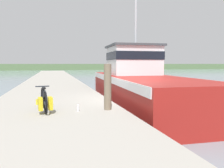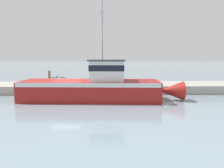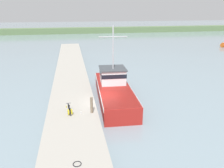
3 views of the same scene
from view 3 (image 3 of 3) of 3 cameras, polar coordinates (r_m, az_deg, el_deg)
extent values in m
plane|color=gray|center=(22.16, -1.81, -6.83)|extent=(320.00, 320.00, 0.00)
cube|color=#A39E93|center=(21.79, -10.33, -6.44)|extent=(4.56, 80.00, 0.81)
cube|color=#567047|center=(99.75, 9.03, 13.93)|extent=(180.00, 5.00, 2.26)
cube|color=maroon|center=(24.04, 0.60, -2.55)|extent=(3.95, 11.49, 1.64)
cone|color=maroon|center=(30.30, -1.21, 2.07)|extent=(1.66, 2.12, 1.56)
cube|color=silver|center=(23.80, 0.61, -1.08)|extent=(4.00, 11.26, 0.33)
cube|color=silver|center=(24.82, 0.15, 2.15)|extent=(2.83, 2.82, 1.63)
cube|color=black|center=(24.74, 0.15, 2.79)|extent=(2.89, 2.87, 0.46)
cube|color=#3D4247|center=(24.58, 0.15, 4.10)|extent=(3.06, 3.04, 0.12)
cylinder|color=#B2B2B7|center=(23.68, 0.29, 9.43)|extent=(0.14, 0.14, 4.65)
cylinder|color=#B2B2B7|center=(23.52, 0.29, 12.23)|extent=(3.04, 0.25, 0.10)
cone|color=orange|center=(65.42, 27.05, 9.01)|extent=(1.25, 1.25, 1.07)
torus|color=black|center=(19.59, -10.91, -7.10)|extent=(0.14, 0.68, 0.68)
torus|color=black|center=(20.53, -11.28, -5.86)|extent=(0.14, 0.68, 0.68)
cylinder|color=#232833|center=(19.77, -10.96, -7.09)|extent=(0.08, 0.36, 0.19)
cylinder|color=#232833|center=(19.90, -11.07, -6.36)|extent=(0.05, 0.14, 0.51)
cylinder|color=#232833|center=(19.71, -11.02, -6.36)|extent=(0.09, 0.47, 0.38)
cylinder|color=#232833|center=(20.15, -11.16, -6.06)|extent=(0.12, 0.66, 0.52)
cylinder|color=#232833|center=(20.09, -11.23, -5.35)|extent=(0.10, 0.54, 0.05)
cylinder|color=#232833|center=(20.43, -11.30, -5.47)|extent=(0.05, 0.10, 0.34)
cylinder|color=#232833|center=(20.32, -11.33, -4.94)|extent=(0.44, 0.09, 0.04)
cube|color=black|center=(19.80, -11.13, -5.59)|extent=(0.13, 0.25, 0.05)
cube|color=gold|center=(19.64, -11.33, -7.17)|extent=(0.16, 0.33, 0.37)
cube|color=gold|center=(19.66, -10.51, -7.08)|extent=(0.16, 0.33, 0.37)
cylinder|color=#756651|center=(19.61, -5.36, -5.50)|extent=(0.24, 0.24, 1.47)
torus|color=black|center=(14.14, -9.09, -19.92)|extent=(0.53, 0.53, 0.04)
cylinder|color=yellow|center=(21.18, -11.85, -5.81)|extent=(0.07, 0.07, 0.20)
cylinder|color=silver|center=(19.80, -8.08, -7.38)|extent=(0.07, 0.07, 0.22)
camera|label=1|loc=(13.29, -10.04, -15.06)|focal=35.00mm
camera|label=2|loc=(32.89, 32.83, 5.41)|focal=35.00mm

